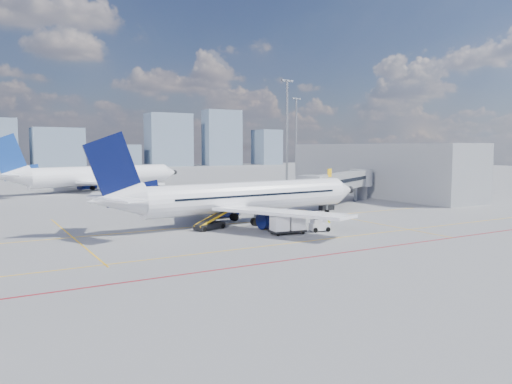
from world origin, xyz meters
The scene contains 13 objects.
ground centered at (0.00, 0.00, 0.00)m, with size 420.00×420.00×0.00m, color gray.
apron_markings centered at (-0.58, -3.91, 0.01)m, with size 90.00×35.12×0.01m.
jet_bridge centered at (23.51, 16.91, 3.74)m, with size 23.55×15.78×6.30m.
terminal_block centered at (39.95, 26.00, 5.00)m, with size 10.00×42.00×10.00m.
floodlight_mast_ne centered at (38.00, 55.00, 13.59)m, with size 3.20×0.61×25.45m.
floodlight_mast_far centered at (65.00, 90.00, 13.59)m, with size 3.20×0.61×25.45m.
distant_skyline centered at (2.51, 190.00, 10.87)m, with size 252.97×15.39×30.66m.
main_aircraft centered at (-0.63, 7.43, 3.22)m, with size 37.57×32.71×11.00m.
second_aircraft centered at (-5.57, 63.31, 3.22)m, with size 41.65×35.64×12.40m.
baggage_tug centered at (4.32, -1.89, 0.71)m, with size 2.31×1.64×1.48m.
cargo_dolly centered at (0.40, -1.57, 1.16)m, with size 4.01×2.14×2.11m.
belt_loader centered at (-5.45, 5.45, 0.58)m, with size 5.51×3.03×2.24m.
ramp_worker centered at (5.70, -1.96, 0.81)m, with size 0.59×0.39×1.63m, color #F7FA1A.
Camera 1 is at (-29.23, -45.75, 9.31)m, focal length 35.00 mm.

